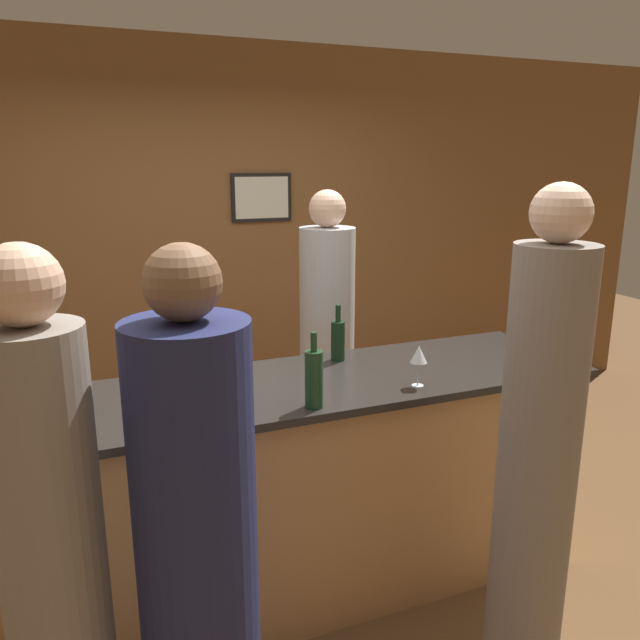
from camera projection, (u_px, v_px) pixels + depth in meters
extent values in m
plane|color=brown|center=(288.00, 589.00, 3.01)|extent=(14.00, 14.00, 0.00)
cube|color=brown|center=(195.00, 249.00, 4.38)|extent=(8.00, 0.06, 2.80)
cube|color=black|center=(262.00, 198.00, 4.43)|extent=(0.44, 0.02, 0.34)
cube|color=silver|center=(262.00, 198.00, 4.42)|extent=(0.39, 0.00, 0.29)
cube|color=#B27F4C|center=(287.00, 495.00, 2.88)|extent=(2.82, 0.68, 1.01)
cube|color=black|center=(286.00, 388.00, 2.75)|extent=(2.88, 0.74, 0.04)
cylinder|color=#B2B2B7|center=(327.00, 368.00, 3.66)|extent=(0.32, 0.32, 1.64)
sphere|color=beige|center=(327.00, 209.00, 3.43)|extent=(0.21, 0.21, 0.21)
cylinder|color=gray|center=(57.00, 593.00, 1.80)|extent=(0.29, 0.29, 1.59)
sphere|color=tan|center=(20.00, 285.00, 1.57)|extent=(0.22, 0.22, 0.22)
cylinder|color=gray|center=(536.00, 476.00, 2.32)|extent=(0.29, 0.29, 1.73)
sphere|color=beige|center=(561.00, 213.00, 2.08)|extent=(0.21, 0.21, 0.21)
cylinder|color=#1E234C|center=(199.00, 575.00, 1.88)|extent=(0.36, 0.36, 1.58)
sphere|color=brown|center=(182.00, 282.00, 1.66)|extent=(0.21, 0.21, 0.21)
cylinder|color=#19381E|center=(314.00, 379.00, 2.47)|extent=(0.07, 0.07, 0.23)
cylinder|color=#19381E|center=(314.00, 342.00, 2.43)|extent=(0.03, 0.03, 0.08)
cylinder|color=black|center=(338.00, 341.00, 3.06)|extent=(0.07, 0.07, 0.20)
cylinder|color=black|center=(338.00, 313.00, 3.03)|extent=(0.03, 0.03, 0.08)
cylinder|color=silver|center=(176.00, 425.00, 2.32)|extent=(0.05, 0.05, 0.00)
cylinder|color=silver|center=(175.00, 411.00, 2.31)|extent=(0.01, 0.01, 0.10)
cone|color=silver|center=(174.00, 388.00, 2.28)|extent=(0.07, 0.07, 0.08)
cylinder|color=silver|center=(554.00, 360.00, 3.07)|extent=(0.05, 0.05, 0.00)
cylinder|color=silver|center=(555.00, 352.00, 3.06)|extent=(0.01, 0.01, 0.08)
cone|color=silver|center=(557.00, 336.00, 3.04)|extent=(0.07, 0.07, 0.08)
cylinder|color=silver|center=(417.00, 386.00, 2.73)|extent=(0.05, 0.05, 0.00)
cylinder|color=silver|center=(418.00, 374.00, 2.71)|extent=(0.01, 0.01, 0.10)
cone|color=silver|center=(419.00, 354.00, 2.69)|extent=(0.07, 0.07, 0.08)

